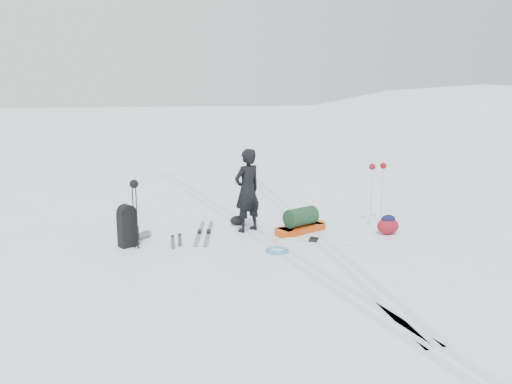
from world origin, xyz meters
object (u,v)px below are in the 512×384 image
pulk_sled (301,223)px  expedition_rucksack (129,226)px  skier (247,190)px  ski_poles_black (134,192)px

pulk_sled → expedition_rucksack: bearing=156.7°
skier → expedition_rucksack: 2.55m
pulk_sled → ski_poles_black: 3.56m
expedition_rucksack → pulk_sled: bearing=-26.6°
skier → pulk_sled: (1.06, -0.43, -0.69)m
expedition_rucksack → ski_poles_black: bearing=-89.3°
skier → expedition_rucksack: skier is taller
skier → ski_poles_black: 2.44m
skier → ski_poles_black: (-2.38, -0.48, 0.20)m
skier → ski_poles_black: skier is taller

